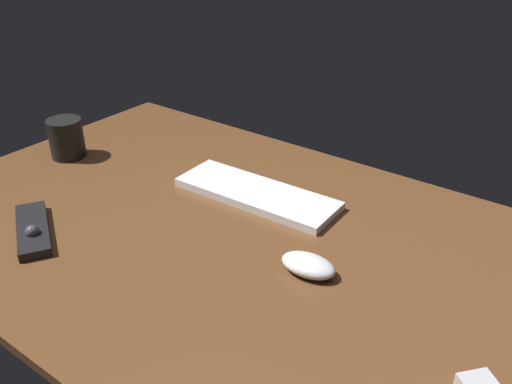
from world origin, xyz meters
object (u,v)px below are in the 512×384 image
Objects in this scene: media_remote at (33,230)px; keyboard at (257,194)px; coffee_mug at (66,138)px; computer_mouse at (308,265)px.

keyboard is at bearing 86.37° from media_remote.
coffee_mug reaches higher than media_remote.
media_remote is at bearing -47.52° from coffee_mug.
media_remote is at bearing -160.41° from computer_mouse.
computer_mouse is 72.42cm from coffee_mug.
coffee_mug is at bearing 163.68° from media_remote.
media_remote is (-25.68, -36.91, 0.12)cm from keyboard.
computer_mouse is 0.52× the size of media_remote.
media_remote reaches higher than keyboard.
coffee_mug is (-72.18, 4.95, 3.20)cm from computer_mouse.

